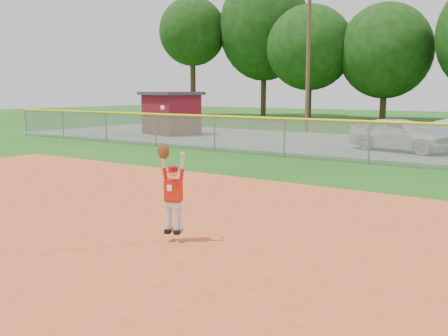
{
  "coord_description": "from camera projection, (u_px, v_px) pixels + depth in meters",
  "views": [
    {
      "loc": [
        5.62,
        -7.24,
        2.56
      ],
      "look_at": [
        0.31,
        0.53,
        1.1
      ],
      "focal_mm": 40.0,
      "sensor_mm": 36.0,
      "label": 1
    }
  ],
  "objects": [
    {
      "name": "clay_infield",
      "position": [
        64.0,
        274.0,
        6.98
      ],
      "size": [
        24.0,
        16.0,
        0.04
      ],
      "primitive_type": "cube",
      "color": "#C24B23",
      "rests_on": "ground"
    },
    {
      "name": "utility_shed",
      "position": [
        171.0,
        113.0,
        29.31
      ],
      "size": [
        3.94,
        3.43,
        2.51
      ],
      "color": "#590C15",
      "rests_on": "ground"
    },
    {
      "name": "ground",
      "position": [
        195.0,
        227.0,
        9.43
      ],
      "size": [
        120.0,
        120.0,
        0.0
      ],
      "primitive_type": "plane",
      "color": "#1B4F12",
      "rests_on": "ground"
    },
    {
      "name": "outfield_fence",
      "position": [
        369.0,
        139.0,
        17.46
      ],
      "size": [
        40.06,
        0.1,
        1.55
      ],
      "color": "gray",
      "rests_on": "ground"
    },
    {
      "name": "parking_strip",
      "position": [
        412.0,
        148.0,
        22.48
      ],
      "size": [
        44.0,
        10.0,
        0.03
      ],
      "primitive_type": "cube",
      "color": "slate",
      "rests_on": "ground"
    },
    {
      "name": "ballplayer",
      "position": [
        172.0,
        189.0,
        8.33
      ],
      "size": [
        0.51,
        0.27,
        2.14
      ],
      "color": "silver",
      "rests_on": "ground"
    },
    {
      "name": "car_white_a",
      "position": [
        400.0,
        134.0,
        21.02
      ],
      "size": [
        4.54,
        2.67,
        1.45
      ],
      "primitive_type": "imported",
      "rotation": [
        0.0,
        0.0,
        1.33
      ],
      "color": "silver",
      "rests_on": "parking_strip"
    }
  ]
}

